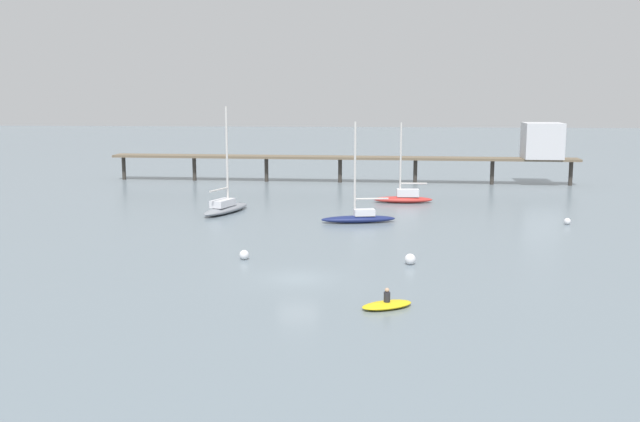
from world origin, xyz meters
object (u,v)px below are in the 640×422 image
object	(u,v)px
sailboat_gray	(225,206)
sailboat_red	(404,197)
dinghy_yellow	(387,304)
sailboat_navy	(359,216)
mooring_buoy_inner	(244,255)
pier	(464,148)
mooring_buoy_far	(567,221)
mooring_buoy_outer	(410,259)

from	to	relation	value
sailboat_gray	sailboat_red	size ratio (longest dim) A/B	1.21
dinghy_yellow	sailboat_navy	bearing A→B (deg)	94.92
sailboat_navy	mooring_buoy_inner	xyz separation A→B (m)	(-7.68, -15.35, -0.27)
pier	sailboat_gray	xyz separation A→B (m)	(-25.66, -24.65, -3.99)
dinghy_yellow	mooring_buoy_far	xyz separation A→B (m)	(16.26, 26.69, 0.10)
dinghy_yellow	mooring_buoy_outer	bearing A→B (deg)	80.73
mooring_buoy_outer	mooring_buoy_far	size ratio (longest dim) A/B	1.27
mooring_buoy_outer	mooring_buoy_far	xyz separation A→B (m)	(14.58, 16.37, -0.08)
pier	sailboat_navy	bearing A→B (deg)	-113.41
sailboat_gray	sailboat_navy	distance (m)	13.82
dinghy_yellow	pier	bearing A→B (deg)	79.47
sailboat_gray	mooring_buoy_outer	xyz separation A→B (m)	(17.10, -20.13, -0.29)
mooring_buoy_far	sailboat_navy	bearing A→B (deg)	-178.59
sailboat_navy	pier	bearing A→B (deg)	66.59
sailboat_red	dinghy_yellow	xyz separation A→B (m)	(-2.18, -38.60, -0.43)
dinghy_yellow	mooring_buoy_outer	distance (m)	10.46
mooring_buoy_inner	mooring_buoy_far	distance (m)	30.60
sailboat_navy	mooring_buoy_inner	size ratio (longest dim) A/B	13.24
mooring_buoy_far	sailboat_gray	bearing A→B (deg)	173.23
sailboat_navy	mooring_buoy_outer	bearing A→B (deg)	-76.08
mooring_buoy_outer	sailboat_red	bearing A→B (deg)	89.00
mooring_buoy_outer	mooring_buoy_inner	bearing A→B (deg)	177.24
sailboat_gray	mooring_buoy_outer	size ratio (longest dim) A/B	13.52
sailboat_gray	sailboat_navy	bearing A→B (deg)	-17.78
sailboat_red	sailboat_gray	bearing A→B (deg)	-155.15
dinghy_yellow	mooring_buoy_inner	distance (m)	14.73
mooring_buoy_outer	mooring_buoy_far	distance (m)	21.92
pier	mooring_buoy_outer	world-z (taller)	pier
mooring_buoy_inner	mooring_buoy_outer	bearing A→B (deg)	-2.76
sailboat_navy	dinghy_yellow	bearing A→B (deg)	-85.08
sailboat_red	mooring_buoy_inner	world-z (taller)	sailboat_red
sailboat_gray	dinghy_yellow	xyz separation A→B (m)	(15.42, -30.45, -0.47)
sailboat_gray	sailboat_red	world-z (taller)	sailboat_gray
mooring_buoy_far	pier	bearing A→B (deg)	101.97
dinghy_yellow	sailboat_red	bearing A→B (deg)	86.77
sailboat_red	mooring_buoy_outer	xyz separation A→B (m)	(-0.49, -28.28, -0.25)
mooring_buoy_inner	sailboat_red	bearing A→B (deg)	66.40
pier	sailboat_gray	size ratio (longest dim) A/B	5.86
sailboat_red	mooring_buoy_inner	xyz separation A→B (m)	(-12.11, -27.72, -0.29)
sailboat_navy	mooring_buoy_inner	world-z (taller)	sailboat_navy
sailboat_navy	mooring_buoy_far	distance (m)	18.53
sailboat_navy	mooring_buoy_inner	distance (m)	17.17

